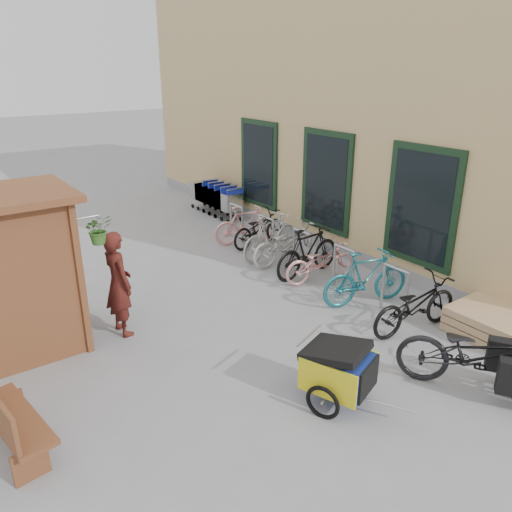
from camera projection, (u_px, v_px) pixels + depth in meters
ground at (288, 357)px, 7.32m from camera, size 80.00×80.00×0.00m
building at (375, 85)px, 12.99m from camera, size 6.07×13.00×7.00m
bike_rack at (302, 247)px, 10.20m from camera, size 0.05×5.35×0.86m
pallet_stack at (493, 323)px, 7.82m from camera, size 1.00×1.20×0.40m
bench at (8, 417)px, 5.39m from camera, size 0.61×1.42×0.87m
shopping_carts at (215, 195)px, 14.00m from camera, size 0.53×2.12×0.96m
child_trailer at (338, 369)px, 6.21m from camera, size 0.95×1.46×0.85m
cargo_bike at (481, 356)px, 6.38m from camera, size 1.68×2.06×1.05m
person_kiosk at (118, 283)px, 7.69m from camera, size 0.45×0.65×1.69m
bike_0 at (415, 305)px, 7.89m from camera, size 1.77×0.78×0.90m
bike_1 at (366, 278)px, 8.76m from camera, size 1.74×0.91×1.00m
bike_2 at (321, 262)px, 9.72m from camera, size 1.60×0.83×0.80m
bike_3 at (308, 252)px, 9.95m from camera, size 1.73×0.62×1.02m
bike_4 at (287, 243)px, 10.57m from camera, size 1.75×0.72×0.90m
bike_5 at (270, 236)px, 10.86m from camera, size 1.71×0.75×1.00m
bike_6 at (259, 228)px, 11.66m from camera, size 1.65×0.79×0.83m
bike_7 at (245, 225)px, 11.76m from camera, size 1.59×0.82×0.92m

